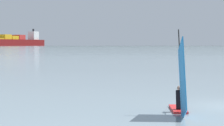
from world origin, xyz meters
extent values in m
cube|color=red|center=(-3.01, -1.51, 0.06)|extent=(0.77, 2.41, 0.12)
cylinder|color=black|center=(-3.00, -2.33, 2.17)|extent=(0.09, 1.89, 4.13)
cube|color=#268CD8|center=(-2.99, -3.02, 1.80)|extent=(0.09, 3.08, 4.07)
cylinder|color=black|center=(-3.00, -2.27, 1.17)|extent=(0.06, 1.72, 0.04)
cylinder|color=black|center=(-3.01, -1.86, 0.60)|extent=(0.33, 0.55, 1.02)
sphere|color=tan|center=(-3.01, -1.86, 1.21)|extent=(0.22, 0.22, 0.22)
cube|color=maroon|center=(-272.57, 811.13, 6.98)|extent=(114.98, 193.36, 13.96)
cube|color=silver|center=(-237.18, 880.37, 23.50)|extent=(24.39, 23.47, 19.08)
cylinder|color=black|center=(-237.18, 880.37, 36.05)|extent=(4.00, 4.00, 6.00)
cube|color=red|center=(-258.92, 837.84, 19.16)|extent=(28.32, 26.99, 10.40)
cube|color=gold|center=(-268.54, 819.02, 17.86)|extent=(28.32, 26.99, 7.80)
cube|color=gold|center=(-278.16, 800.19, 19.16)|extent=(28.32, 26.99, 10.40)
cube|color=#60665B|center=(161.93, 1683.38, 27.50)|extent=(1176.16, 497.43, 54.99)
camera|label=1|loc=(-5.36, -22.18, 3.45)|focal=63.23mm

